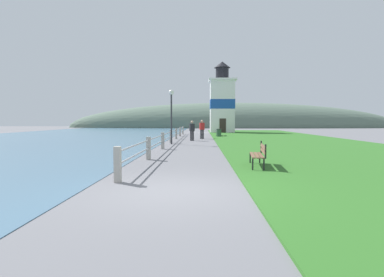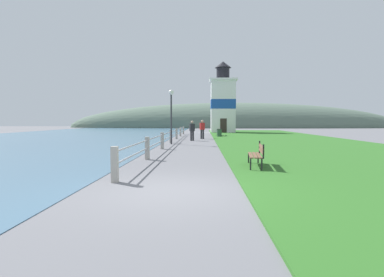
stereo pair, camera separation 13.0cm
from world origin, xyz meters
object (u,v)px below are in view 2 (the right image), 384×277
(park_bench_near, at_px, (257,153))
(person_by_railing, at_px, (192,130))
(lamp_post, at_px, (171,107))
(park_bench_midway, at_px, (220,131))
(lighthouse, at_px, (223,102))
(trash_bin, at_px, (219,133))
(person_strolling, at_px, (202,129))

(park_bench_near, height_order, person_by_railing, person_by_railing)
(lamp_post, bearing_deg, park_bench_midway, 70.30)
(lighthouse, height_order, trash_bin, lighthouse)
(person_by_railing, bearing_deg, lighthouse, -37.32)
(park_bench_near, distance_m, person_strolling, 17.31)
(park_bench_midway, relative_size, person_by_railing, 1.10)
(person_strolling, height_order, person_by_railing, person_strolling)
(park_bench_near, xyz_separation_m, park_bench_midway, (-0.15, 22.47, 0.00))
(trash_bin, height_order, lamp_post, lamp_post)
(park_bench_near, relative_size, park_bench_midway, 0.98)
(lighthouse, bearing_deg, trash_bin, -95.37)
(park_bench_midway, bearing_deg, park_bench_near, 93.16)
(trash_bin, bearing_deg, lamp_post, -113.05)
(lamp_post, bearing_deg, trash_bin, 66.95)
(park_bench_midway, relative_size, lighthouse, 0.19)
(park_bench_midway, distance_m, lighthouse, 10.55)
(lighthouse, bearing_deg, person_strolling, -100.84)
(lighthouse, distance_m, lamp_post, 22.07)
(park_bench_near, xyz_separation_m, lighthouse, (0.83, 32.27, 3.79))
(park_bench_near, height_order, lighthouse, lighthouse)
(park_bench_midway, distance_m, trash_bin, 2.19)
(person_by_railing, distance_m, trash_bin, 6.24)
(lighthouse, xyz_separation_m, lamp_post, (-5.14, -21.41, -1.59))
(lighthouse, bearing_deg, park_bench_midway, -95.72)
(trash_bin, xyz_separation_m, lamp_post, (-4.01, -9.42, 2.31))
(park_bench_midway, relative_size, trash_bin, 2.23)
(trash_bin, bearing_deg, person_strolling, -119.54)
(lamp_post, bearing_deg, park_bench_near, -68.39)
(lighthouse, height_order, person_by_railing, lighthouse)
(person_strolling, relative_size, lamp_post, 0.45)
(person_strolling, bearing_deg, person_by_railing, 140.35)
(person_strolling, xyz_separation_m, trash_bin, (1.76, 3.11, -0.54))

